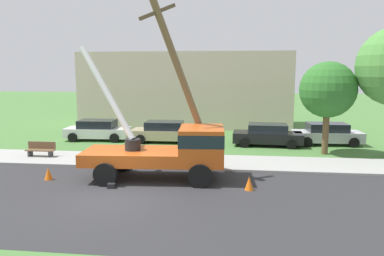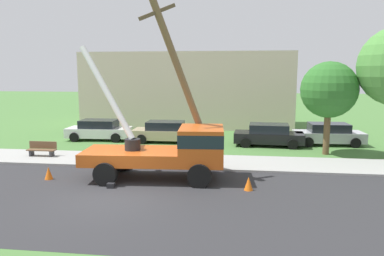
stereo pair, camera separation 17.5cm
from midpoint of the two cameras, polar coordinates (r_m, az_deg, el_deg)
ground_plane at (r=25.99m, az=-3.21°, el=-1.94°), size 120.00×120.00×0.00m
road_asphalt at (r=14.71m, az=-11.86°, el=-10.43°), size 80.00×8.72×0.01m
sidewalk_strip at (r=20.18m, az=-6.34°, el=-4.93°), size 80.00×3.16×0.10m
utility_truck at (r=16.54m, az=-2.74°, el=-3.08°), size 6.91×3.21×5.98m
leaning_utility_pole at (r=17.04m, az=-1.04°, el=7.04°), size 3.35×2.76×8.41m
traffic_cone_ahead at (r=15.38m, az=9.00°, el=-8.42°), size 0.36×0.36×0.56m
traffic_cone_behind at (r=17.86m, az=-20.89°, el=-6.49°), size 0.36×0.36×0.56m
parked_sedan_white at (r=26.92m, az=-13.89°, el=-0.28°), size 4.47×2.14×1.42m
parked_sedan_tan at (r=25.39m, az=-3.89°, el=-0.57°), size 4.42×2.05×1.42m
parked_sedan_black at (r=24.56m, az=11.88°, el=-1.05°), size 4.49×2.18×1.42m
parked_sedan_silver at (r=25.99m, az=20.37°, el=-0.88°), size 4.47×2.13×1.42m
park_bench at (r=22.38m, az=-21.81°, el=-3.07°), size 1.60×0.45×0.90m
roadside_tree_far at (r=22.61m, az=20.49°, el=5.46°), size 3.20×3.20×5.36m
lowrise_building_backdrop at (r=33.39m, az=-0.42°, el=5.95°), size 18.00×6.00×6.40m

